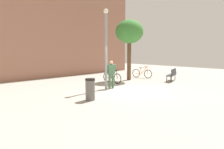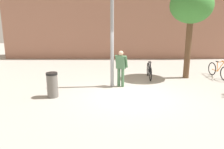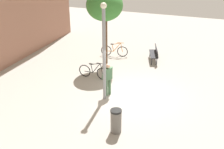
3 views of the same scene
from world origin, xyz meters
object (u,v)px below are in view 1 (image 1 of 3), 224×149
at_px(lamppost, 106,45).
at_px(plaza_tree, 129,33).
at_px(bicycle_orange, 142,73).
at_px(trash_bin, 90,89).
at_px(park_bench, 172,74).
at_px(bicycle_black, 112,77).
at_px(person_by_lamppost, 111,73).

xyz_separation_m(lamppost, plaza_tree, (3.90, 1.54, 1.02)).
height_order(bicycle_orange, trash_bin, trash_bin).
xyz_separation_m(lamppost, park_bench, (5.72, -1.15, -2.05)).
xyz_separation_m(park_bench, bicycle_black, (-3.78, 2.59, -0.16)).
relative_size(park_bench, bicycle_black, 0.92).
distance_m(park_bench, plaza_tree, 4.47).
height_order(lamppost, park_bench, lamppost).
bearing_deg(bicycle_black, bicycle_orange, 1.72).
relative_size(lamppost, park_bench, 2.79).
height_order(lamppost, trash_bin, lamppost).
height_order(lamppost, person_by_lamppost, lamppost).
height_order(lamppost, bicycle_orange, lamppost).
relative_size(person_by_lamppost, park_bench, 1.00).
distance_m(plaza_tree, bicycle_black, 3.79).
bearing_deg(person_by_lamppost, bicycle_orange, 16.80).
xyz_separation_m(plaza_tree, bicycle_orange, (1.69, 0.01, -3.24)).
bearing_deg(park_bench, bicycle_black, 145.59).
bearing_deg(lamppost, trash_bin, -148.68).
height_order(person_by_lamppost, park_bench, person_by_lamppost).
relative_size(bicycle_orange, trash_bin, 1.77).
bearing_deg(plaza_tree, person_by_lamppost, -156.00).
bearing_deg(park_bench, plaza_tree, 124.08).
distance_m(person_by_lamppost, park_bench, 5.45).
bearing_deg(park_bench, bicycle_orange, 92.63).
bearing_deg(person_by_lamppost, trash_bin, -152.80).
xyz_separation_m(bicycle_black, bicycle_orange, (3.65, 0.11, 0.00)).
xyz_separation_m(bicycle_orange, trash_bin, (-7.99, -3.01, 0.13)).
bearing_deg(bicycle_black, person_by_lamppost, -136.55).
relative_size(park_bench, trash_bin, 1.65).
bearing_deg(bicycle_black, park_bench, -34.41).
xyz_separation_m(park_bench, plaza_tree, (-1.82, 2.69, 3.08)).
height_order(person_by_lamppost, trash_bin, person_by_lamppost).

